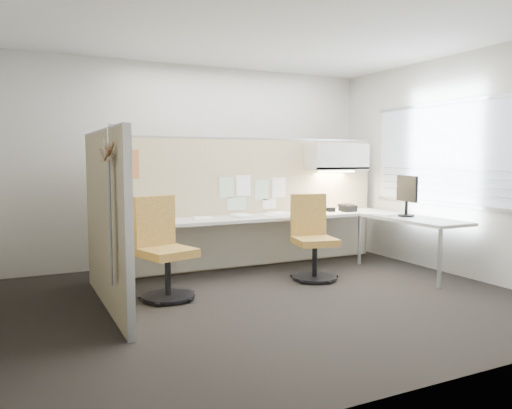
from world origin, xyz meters
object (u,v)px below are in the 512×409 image
monitor (407,193)px  phone (348,208)px  desk (287,226)px  chair_left (163,252)px  chair_right (313,240)px

monitor → phone: (-0.31, 0.84, -0.26)m
desk → monitor: 1.62m
chair_left → phone: (2.89, 0.67, 0.28)m
chair_left → monitor: 3.25m
desk → chair_left: bearing=-162.8°
chair_left → chair_right: size_ratio=1.04×
chair_right → phone: chair_right is taller
chair_right → monitor: monitor is taller
desk → phone: phone is taller
monitor → phone: bearing=34.9°
chair_right → phone: 1.22m
desk → chair_right: (0.06, -0.54, -0.12)m
chair_left → monitor: bearing=-19.7°
chair_right → monitor: size_ratio=1.94×
phone → monitor: bearing=-72.5°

